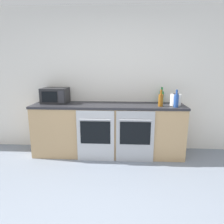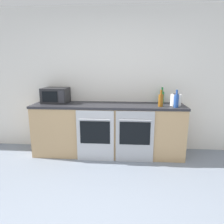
% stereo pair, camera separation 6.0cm
% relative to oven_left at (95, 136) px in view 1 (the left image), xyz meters
% --- Properties ---
extents(wall_back, '(10.00, 0.06, 2.60)m').
position_rel_oven_left_xyz_m(wall_back, '(0.19, 0.65, 0.86)').
color(wall_back, silver).
rests_on(wall_back, ground_plane).
extents(counter_back, '(2.63, 0.62, 0.91)m').
position_rel_oven_left_xyz_m(counter_back, '(0.19, 0.32, 0.02)').
color(counter_back, tan).
rests_on(counter_back, ground_plane).
extents(oven_left, '(0.62, 0.06, 0.86)m').
position_rel_oven_left_xyz_m(oven_left, '(0.00, 0.00, 0.00)').
color(oven_left, '#B7BABF').
rests_on(oven_left, ground_plane).
extents(oven_right, '(0.62, 0.06, 0.86)m').
position_rel_oven_left_xyz_m(oven_right, '(0.65, 0.00, 0.00)').
color(oven_right, '#A8AAAF').
rests_on(oven_right, ground_plane).
extents(microwave, '(0.45, 0.37, 0.27)m').
position_rel_oven_left_xyz_m(microwave, '(-0.78, 0.41, 0.61)').
color(microwave, '#232326').
rests_on(microwave, counter_back).
extents(bottle_green, '(0.07, 0.07, 0.29)m').
position_rel_oven_left_xyz_m(bottle_green, '(1.14, 0.51, 0.58)').
color(bottle_green, '#19722D').
rests_on(bottle_green, counter_back).
extents(bottle_amber, '(0.08, 0.08, 0.28)m').
position_rel_oven_left_xyz_m(bottle_amber, '(1.07, 0.19, 0.58)').
color(bottle_amber, '#8C5114').
rests_on(bottle_amber, counter_back).
extents(bottle_blue, '(0.08, 0.08, 0.28)m').
position_rel_oven_left_xyz_m(bottle_blue, '(1.30, 0.13, 0.58)').
color(bottle_blue, '#234793').
rests_on(bottle_blue, counter_back).
extents(kettle, '(0.18, 0.18, 0.20)m').
position_rel_oven_left_xyz_m(kettle, '(1.33, 0.27, 0.57)').
color(kettle, white).
rests_on(kettle, counter_back).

